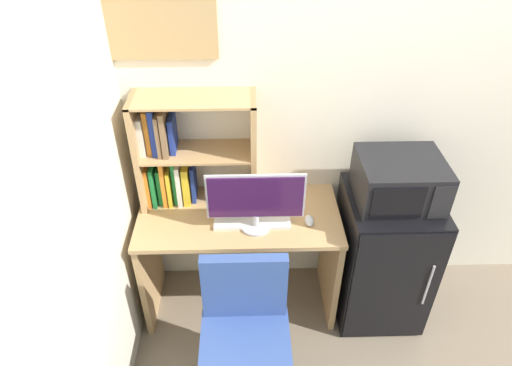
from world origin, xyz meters
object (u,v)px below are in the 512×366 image
Objects in this scene: desk_chair at (245,348)px; wall_corkboard at (154,5)px; mini_fridge at (382,256)px; computer_mouse at (309,220)px; microwave at (399,181)px; keyboard at (252,221)px; hutch_bookshelf at (180,153)px; monitor at (256,199)px.

desk_chair is 1.50× the size of wall_corkboard.
mini_fridge is at bearing 34.67° from desk_chair.
microwave is at bearing 5.31° from computer_mouse.
microwave is 0.76× the size of wall_corkboard.
keyboard is 0.49× the size of mini_fridge.
keyboard is 0.33m from computer_mouse.
hutch_bookshelf is 0.57m from keyboard.
computer_mouse is at bearing -24.22° from wall_corkboard.
computer_mouse is 0.10× the size of desk_chair.
computer_mouse is 1.40m from wall_corkboard.
keyboard is at bearing 113.06° from monitor.
wall_corkboard is (-1.28, 0.31, 1.44)m from mini_fridge.
keyboard is at bearing 177.15° from computer_mouse.
monitor is 1.24× the size of keyboard.
hutch_bookshelf is 1.49× the size of microwave.
wall_corkboard is at bearing 117.61° from hutch_bookshelf.
wall_corkboard reaches higher than keyboard.
desk_chair is at bearing -94.90° from keyboard.
monitor is at bearing -174.94° from mini_fridge.
keyboard is (-0.02, 0.04, -0.19)m from monitor.
hutch_bookshelf is 0.84m from computer_mouse.
microwave is 1.57m from wall_corkboard.
mini_fridge is at bearing -90.10° from microwave.
wall_corkboard is at bearing 143.86° from keyboard.
hutch_bookshelf is at bearing 170.55° from microwave.
keyboard is 0.95× the size of microwave.
mini_fridge is at bearing -13.78° from wall_corkboard.
monitor is at bearing -174.78° from computer_mouse.
monitor reaches higher than mini_fridge.
microwave is 1.23m from desk_chair.
microwave reaches higher than mini_fridge.
desk_chair reaches higher than computer_mouse.
monitor is 5.81× the size of computer_mouse.
hutch_bookshelf is 0.76× the size of mini_fridge.
computer_mouse is 0.55m from microwave.
wall_corkboard is (-1.28, 0.31, 0.86)m from microwave.
monitor is at bearing -66.94° from keyboard.
wall_corkboard reaches higher than hutch_bookshelf.
hutch_bookshelf is 1.40m from mini_fridge.
hutch_bookshelf is at bearing 114.16° from desk_chair.
hutch_bookshelf is 1.56× the size of keyboard.
keyboard is 0.88m from mini_fridge.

